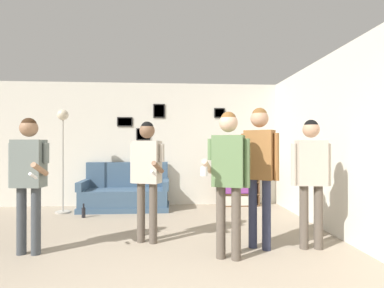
# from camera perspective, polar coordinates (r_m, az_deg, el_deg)

# --- Properties ---
(wall_back) EXTENTS (7.66, 0.08, 2.70)m
(wall_back) POSITION_cam_1_polar(r_m,az_deg,el_deg) (6.70, -6.13, 0.04)
(wall_back) COLOR silver
(wall_back) RESTS_ON ground_plane
(wall_right) EXTENTS (0.06, 6.92, 2.70)m
(wall_right) POSITION_cam_1_polar(r_m,az_deg,el_deg) (5.01, 24.70, 0.10)
(wall_right) COLOR silver
(wall_right) RESTS_ON ground_plane
(couch) EXTENTS (1.79, 0.80, 0.95)m
(couch) POSITION_cam_1_polar(r_m,az_deg,el_deg) (6.43, -12.53, -9.31)
(couch) COLOR #3D5670
(couch) RESTS_ON ground_plane
(bookshelf) EXTENTS (0.85, 0.30, 1.03)m
(bookshelf) POSITION_cam_1_polar(r_m,az_deg,el_deg) (6.69, 8.91, -7.17)
(bookshelf) COLOR brown
(bookshelf) RESTS_ON ground_plane
(floor_lamp) EXTENTS (0.28, 0.28, 2.02)m
(floor_lamp) POSITION_cam_1_polar(r_m,az_deg,el_deg) (6.37, -23.39, 1.09)
(floor_lamp) COLOR #ADA89E
(floor_lamp) RESTS_ON ground_plane
(person_player_foreground_left) EXTENTS (0.50, 0.49, 1.66)m
(person_player_foreground_left) POSITION_cam_1_polar(r_m,az_deg,el_deg) (4.14, -28.67, -4.46)
(person_player_foreground_left) COLOR #3D4247
(person_player_foreground_left) RESTS_ON ground_plane
(person_player_foreground_center) EXTENTS (0.47, 0.56, 1.65)m
(person_player_foreground_center) POSITION_cam_1_polar(r_m,az_deg,el_deg) (4.12, -8.56, -4.60)
(person_player_foreground_center) COLOR brown
(person_player_foreground_center) RESTS_ON ground_plane
(person_watcher_holding_cup) EXTENTS (0.58, 0.38, 1.72)m
(person_watcher_holding_cup) POSITION_cam_1_polar(r_m,az_deg,el_deg) (3.51, 6.92, -4.55)
(person_watcher_holding_cup) COLOR brown
(person_watcher_holding_cup) RESTS_ON ground_plane
(person_spectator_near_bookshelf) EXTENTS (0.42, 0.37, 1.80)m
(person_spectator_near_bookshelf) POSITION_cam_1_polar(r_m,az_deg,el_deg) (3.93, 12.73, -3.13)
(person_spectator_near_bookshelf) COLOR #2D334C
(person_spectator_near_bookshelf) RESTS_ON ground_plane
(person_spectator_far_right) EXTENTS (0.50, 0.24, 1.65)m
(person_spectator_far_right) POSITION_cam_1_polar(r_m,az_deg,el_deg) (4.13, 21.73, -4.57)
(person_spectator_far_right) COLOR brown
(person_spectator_far_right) RESTS_ON ground_plane
(bottle_on_floor) EXTENTS (0.07, 0.07, 0.25)m
(bottle_on_floor) POSITION_cam_1_polar(r_m,az_deg,el_deg) (5.94, -19.96, -12.10)
(bottle_on_floor) COLOR black
(bottle_on_floor) RESTS_ON ground_plane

